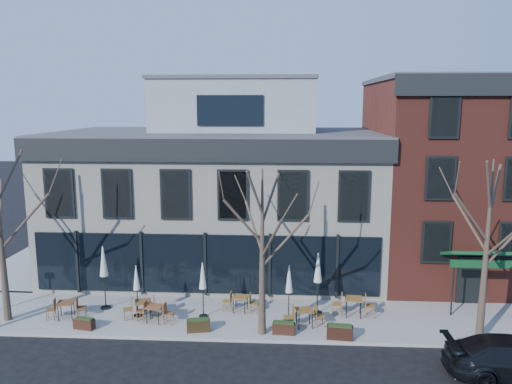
{
  "coord_description": "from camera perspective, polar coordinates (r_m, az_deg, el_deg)",
  "views": [
    {
      "loc": [
        3.88,
        -23.66,
        9.72
      ],
      "look_at": [
        2.41,
        2.0,
        5.19
      ],
      "focal_mm": 35.0,
      "sensor_mm": 36.0,
      "label": 1
    }
  ],
  "objects": [
    {
      "name": "ground",
      "position": [
        25.87,
        -5.71,
        -12.13
      ],
      "size": [
        120.0,
        120.0,
        0.0
      ],
      "primitive_type": "plane",
      "color": "black",
      "rests_on": "ground"
    },
    {
      "name": "sidewalk_front",
      "position": [
        23.58,
        1.52,
        -14.16
      ],
      "size": [
        33.5,
        4.7,
        0.15
      ],
      "primitive_type": "cube",
      "color": "gray",
      "rests_on": "ground"
    },
    {
      "name": "sidewalk_side",
      "position": [
        34.66,
        -22.93,
        -6.98
      ],
      "size": [
        4.5,
        12.0,
        0.15
      ],
      "primitive_type": "cube",
      "color": "gray",
      "rests_on": "ground"
    },
    {
      "name": "corner_building",
      "position": [
        29.4,
        -4.2,
        0.18
      ],
      "size": [
        18.39,
        10.39,
        11.1
      ],
      "color": "silver",
      "rests_on": "ground"
    },
    {
      "name": "red_brick_building",
      "position": [
        30.33,
        20.76,
        1.6
      ],
      "size": [
        8.2,
        11.78,
        11.18
      ],
      "color": "maroon",
      "rests_on": "ground"
    },
    {
      "name": "tree_corner",
      "position": [
        24.52,
        -27.18,
        -4.03
      ],
      "size": [
        3.93,
        3.98,
        7.92
      ],
      "color": "#382B21",
      "rests_on": "sidewalk_front"
    },
    {
      "name": "tree_mid",
      "position": [
        20.64,
        0.75,
        -6.7
      ],
      "size": [
        3.5,
        3.55,
        7.04
      ],
      "color": "#382B21",
      "rests_on": "sidewalk_front"
    },
    {
      "name": "tree_right",
      "position": [
        22.11,
        24.88,
        -5.9
      ],
      "size": [
        3.72,
        3.77,
        7.48
      ],
      "color": "#382B21",
      "rests_on": "sidewalk_front"
    },
    {
      "name": "cafe_set_0",
      "position": [
        24.69,
        -20.88,
        -12.29
      ],
      "size": [
        1.84,
        0.86,
        0.94
      ],
      "color": "brown",
      "rests_on": "sidewalk_front"
    },
    {
      "name": "cafe_set_1",
      "position": [
        23.77,
        -12.75,
        -12.73
      ],
      "size": [
        1.86,
        0.99,
        0.96
      ],
      "color": "brown",
      "rests_on": "sidewalk_front"
    },
    {
      "name": "cafe_set_2",
      "position": [
        23.24,
        -11.47,
        -13.28
      ],
      "size": [
        1.77,
        0.8,
        0.91
      ],
      "color": "brown",
      "rests_on": "sidewalk_front"
    },
    {
      "name": "cafe_set_3",
      "position": [
        23.86,
        -1.81,
        -12.45
      ],
      "size": [
        1.75,
        0.78,
        0.9
      ],
      "color": "brown",
      "rests_on": "sidewalk_front"
    },
    {
      "name": "cafe_set_4",
      "position": [
        22.44,
        5.55,
        -13.91
      ],
      "size": [
        1.87,
        0.84,
        0.96
      ],
      "color": "brown",
      "rests_on": "sidewalk_front"
    },
    {
      "name": "cafe_set_5",
      "position": [
        23.79,
        11.08,
        -12.53
      ],
      "size": [
        2.0,
        0.87,
        1.04
      ],
      "color": "brown",
      "rests_on": "sidewalk_front"
    },
    {
      "name": "umbrella_0",
      "position": [
        24.67,
        -17.03,
        -7.95
      ],
      "size": [
        0.49,
        0.49,
        3.06
      ],
      "color": "black",
      "rests_on": "sidewalk_front"
    },
    {
      "name": "umbrella_1",
      "position": [
        23.55,
        -13.5,
        -9.79
      ],
      "size": [
        0.39,
        0.39,
        2.42
      ],
      "color": "black",
      "rests_on": "sidewalk_front"
    },
    {
      "name": "umbrella_2",
      "position": [
        22.93,
        -6.11,
        -9.82
      ],
      "size": [
        0.41,
        0.41,
        2.58
      ],
      "color": "black",
      "rests_on": "sidewalk_front"
    },
    {
      "name": "umbrella_3",
      "position": [
        22.36,
        3.79,
        -10.22
      ],
      "size": [
        0.42,
        0.42,
        2.63
      ],
      "color": "black",
      "rests_on": "sidewalk_front"
    },
    {
      "name": "umbrella_4",
      "position": [
        23.27,
        7.09,
        -8.95
      ],
      "size": [
        0.46,
        0.46,
        2.9
      ],
      "color": "black",
      "rests_on": "sidewalk_front"
    },
    {
      "name": "planter_0",
      "position": [
        23.46,
        -19.04,
        -14.0
      ],
      "size": [
        0.94,
        0.52,
        0.5
      ],
      "color": "black",
      "rests_on": "sidewalk_front"
    },
    {
      "name": "planter_1",
      "position": [
        22.18,
        -6.6,
        -14.86
      ],
      "size": [
        1.05,
        0.58,
        0.55
      ],
      "color": "black",
      "rests_on": "sidewalk_front"
    },
    {
      "name": "planter_2",
      "position": [
        21.86,
        3.19,
        -15.23
      ],
      "size": [
        0.97,
        0.45,
        0.53
      ],
      "color": "black",
      "rests_on": "sidewalk_front"
    },
    {
      "name": "planter_3",
      "position": [
        21.68,
        9.56,
        -15.47
      ],
      "size": [
        1.12,
        0.55,
        0.6
      ],
      "color": "black",
      "rests_on": "sidewalk_front"
    }
  ]
}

